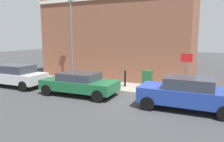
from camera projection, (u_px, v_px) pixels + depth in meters
ground at (142, 100)px, 11.47m from camera, size 80.00×80.00×0.00m
sidewalk at (71, 82)px, 15.75m from camera, size 2.36×30.00×0.15m
corner_building at (123, 23)px, 18.14m from camera, size 6.64×11.55×8.94m
car_blue at (187, 93)px, 9.81m from camera, size 1.86×4.23×1.50m
car_green at (79, 83)px, 12.37m from camera, size 2.04×4.36×1.30m
car_silver at (14, 75)px, 14.54m from camera, size 1.94×4.46×1.46m
utility_cabinet at (147, 80)px, 13.18m from camera, size 0.46×0.61×1.15m
bollard_near_cabinet at (125, 78)px, 13.87m from camera, size 0.14×0.14×1.04m
street_sign at (186, 68)px, 11.57m from camera, size 0.08×0.60×2.30m
lamppost at (71, 37)px, 14.92m from camera, size 0.20×0.44×5.72m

